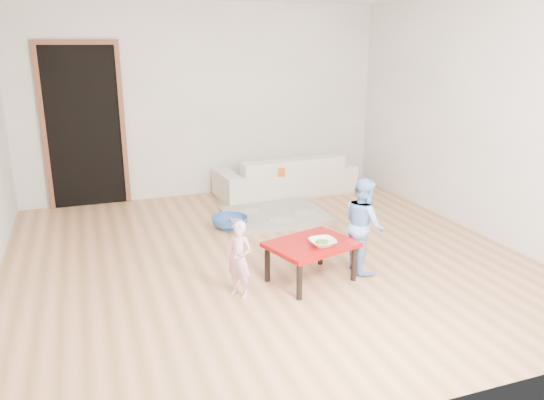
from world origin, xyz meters
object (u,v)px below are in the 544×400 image
basin (230,222)px  child_pink (239,260)px  sofa (286,175)px  bowl (323,243)px  red_table (311,262)px  child_blue (364,225)px

basin → child_pink: bearing=-102.5°
sofa → bowl: bearing=71.2°
red_table → bowl: 0.24m
child_pink → basin: 1.76m
sofa → basin: (-1.13, -1.10, -0.22)m
sofa → red_table: bearing=69.5°
bowl → sofa: bearing=75.1°
sofa → red_table: size_ratio=2.62×
bowl → child_pink: bearing=177.6°
bowl → child_blue: bearing=18.8°
sofa → bowl: size_ratio=8.42×
red_table → child_blue: size_ratio=0.82×
red_table → basin: bearing=100.8°
red_table → bowl: size_ratio=3.21×
red_table → child_blue: (0.56, 0.07, 0.26)m
bowl → child_blue: size_ratio=0.26×
basin → child_blue: bearing=-60.7°
red_table → child_pink: bearing=-174.2°
child_blue → bowl: bearing=113.9°
child_blue → basin: size_ratio=2.13×
basin → bowl: bearing=-77.8°
child_blue → child_pink: bearing=101.4°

